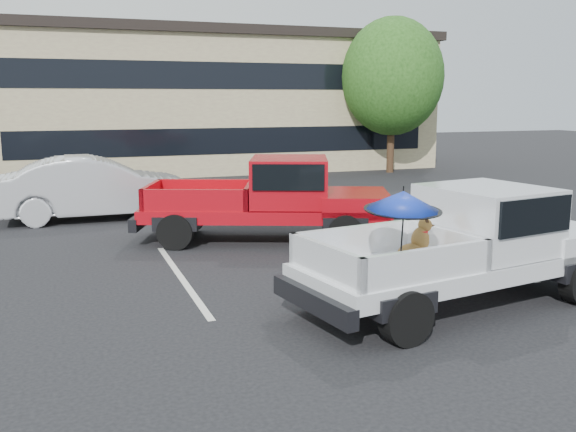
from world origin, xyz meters
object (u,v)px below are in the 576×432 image
object	(u,v)px
silver_pickup	(476,239)
tree_right	(392,77)
tree_back	(270,77)
red_pickup	(282,196)
silver_sedan	(96,188)

from	to	relation	value
silver_pickup	tree_right	bearing A→B (deg)	55.65
tree_back	red_pickup	bearing A→B (deg)	-107.52
tree_right	red_pickup	xyz separation A→B (m)	(-9.20, -11.64, -3.15)
tree_back	silver_pickup	bearing A→B (deg)	-100.82
silver_pickup	silver_sedan	distance (m)	11.08
tree_right	red_pickup	distance (m)	15.17
tree_back	red_pickup	world-z (taller)	tree_back
tree_back	red_pickup	size ratio (longest dim) A/B	1.14
red_pickup	silver_sedan	world-z (taller)	red_pickup
silver_pickup	silver_sedan	xyz separation A→B (m)	(-5.29, 9.73, -0.19)
silver_sedan	red_pickup	bearing A→B (deg)	-138.42
silver_sedan	tree_back	bearing A→B (deg)	-33.48
tree_right	tree_back	bearing A→B (deg)	110.56
silver_pickup	red_pickup	distance (m)	5.57
silver_pickup	red_pickup	world-z (taller)	silver_pickup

